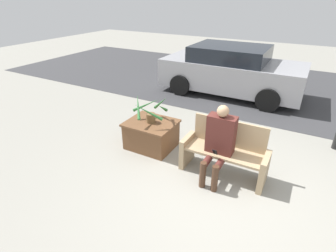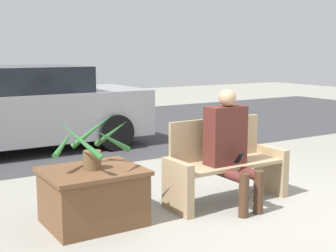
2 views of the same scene
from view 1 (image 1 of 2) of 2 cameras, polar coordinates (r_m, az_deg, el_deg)
ground_plane at (r=4.29m, az=11.39°, el=-14.01°), size 30.00×30.00×0.00m
road_surface at (r=9.34m, az=22.88°, el=7.60°), size 20.00×6.00×0.01m
bench at (r=4.48m, az=12.27°, el=-5.48°), size 1.42×0.49×0.92m
person_seated at (r=4.22m, az=11.04°, el=-3.11°), size 0.44×0.59×1.27m
planter_box at (r=5.19m, az=-3.64°, el=-1.66°), size 0.93×0.78×0.55m
potted_plant at (r=4.97m, az=-3.70°, el=3.30°), size 0.75×0.76×0.55m
parked_car at (r=8.21m, az=13.58°, el=11.68°), size 4.07×1.98×1.42m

